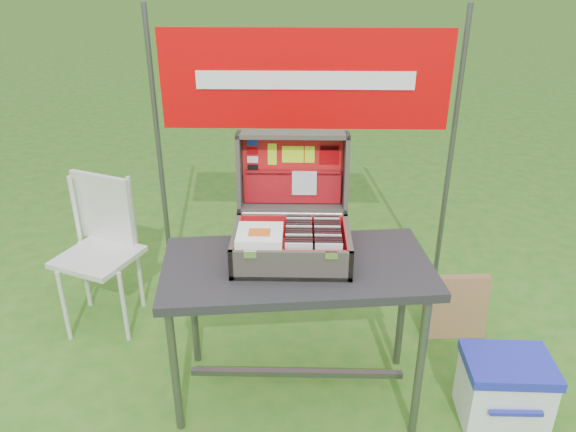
{
  "coord_description": "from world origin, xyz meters",
  "views": [
    {
      "loc": [
        -0.02,
        -2.0,
        1.95
      ],
      "look_at": [
        -0.07,
        0.1,
        0.95
      ],
      "focal_mm": 35.0,
      "sensor_mm": 36.0,
      "label": 1
    }
  ],
  "objects_px": {
    "suitcase": "(292,203)",
    "chair": "(98,258)",
    "table": "(297,332)",
    "cardboard_box": "(455,307)",
    "cooler": "(504,390)"
  },
  "relations": [
    {
      "from": "table",
      "to": "cardboard_box",
      "type": "height_order",
      "value": "table"
    },
    {
      "from": "suitcase",
      "to": "table",
      "type": "bearing_deg",
      "value": -74.59
    },
    {
      "from": "cardboard_box",
      "to": "table",
      "type": "bearing_deg",
      "value": -154.7
    },
    {
      "from": "suitcase",
      "to": "cardboard_box",
      "type": "xyz_separation_m",
      "value": [
        0.89,
        0.38,
        -0.79
      ]
    },
    {
      "from": "table",
      "to": "suitcase",
      "type": "height_order",
      "value": "suitcase"
    },
    {
      "from": "table",
      "to": "suitcase",
      "type": "relative_size",
      "value": 2.23
    },
    {
      "from": "cooler",
      "to": "cardboard_box",
      "type": "bearing_deg",
      "value": 97.41
    },
    {
      "from": "suitcase",
      "to": "cooler",
      "type": "height_order",
      "value": "suitcase"
    },
    {
      "from": "table",
      "to": "cardboard_box",
      "type": "xyz_separation_m",
      "value": [
        0.86,
        0.48,
        -0.18
      ]
    },
    {
      "from": "table",
      "to": "suitcase",
      "type": "bearing_deg",
      "value": 99.21
    },
    {
      "from": "chair",
      "to": "cooler",
      "type": "bearing_deg",
      "value": 3.17
    },
    {
      "from": "suitcase",
      "to": "cardboard_box",
      "type": "distance_m",
      "value": 1.25
    },
    {
      "from": "suitcase",
      "to": "chair",
      "type": "bearing_deg",
      "value": 156.92
    },
    {
      "from": "table",
      "to": "cardboard_box",
      "type": "bearing_deg",
      "value": 22.66
    },
    {
      "from": "chair",
      "to": "cardboard_box",
      "type": "relative_size",
      "value": 2.29
    }
  ]
}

